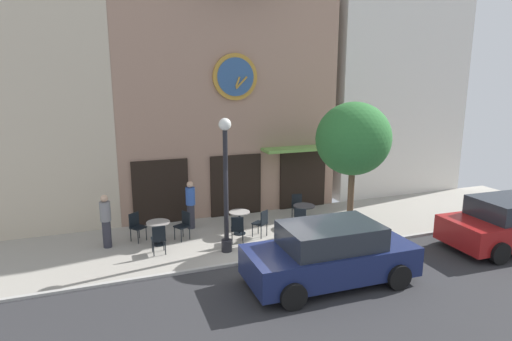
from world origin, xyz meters
name	(u,v)px	position (x,y,z in m)	size (l,w,h in m)	color
ground_plane	(297,277)	(0.00, -1.18, -0.02)	(25.30, 11.12, 0.13)	#9E998E
clock_building	(225,70)	(0.12, 5.57, 5.41)	(8.39, 3.73, 10.48)	#9E7A66
neighbor_building_left	(9,57)	(-7.19, 6.15, 5.79)	(6.29, 3.57, 11.59)	beige
neighbor_building_right	(384,33)	(7.89, 6.41, 7.10)	(6.38, 4.09, 14.19)	silver
street_lamp	(226,186)	(-1.25, 1.05, 2.03)	(0.36, 0.36, 4.00)	black
street_tree	(353,139)	(2.84, 0.77, 3.23)	(2.41, 2.17, 4.40)	brown
cafe_table_center_left	(158,228)	(-3.08, 2.30, 0.53)	(0.73, 0.73, 0.74)	black
cafe_table_near_door	(239,218)	(-0.42, 2.30, 0.54)	(0.69, 0.69, 0.77)	black
cafe_table_rightmost	(304,211)	(1.96, 2.29, 0.54)	(0.76, 0.76, 0.73)	black
cafe_chair_outer	(159,237)	(-3.18, 1.52, 0.53)	(0.40, 0.40, 0.90)	black
cafe_chair_near_lamp	(237,227)	(-0.75, 1.52, 0.53)	(0.50, 0.50, 0.90)	black
cafe_chair_near_tree	(301,219)	(1.49, 1.59, 0.53)	(0.56, 0.56, 0.90)	black
cafe_chair_curbside	(184,223)	(-2.25, 2.50, 0.53)	(0.54, 0.54, 0.90)	black
cafe_chair_left_end	(262,221)	(0.17, 1.79, 0.53)	(0.56, 0.56, 0.90)	black
cafe_chair_mid_row	(297,204)	(2.10, 3.10, 0.53)	(0.47, 0.47, 0.90)	black
cafe_chair_under_awning	(136,225)	(-3.69, 2.91, 0.53)	(0.56, 0.56, 0.90)	black
pedestrian_blue	(191,204)	(-1.82, 3.42, 0.86)	(0.37, 0.37, 1.67)	#2D2D38
pedestrian_grey	(106,220)	(-4.59, 2.65, 0.86)	(0.43, 0.43, 1.67)	#2D2D38
parked_car_navy	(330,254)	(0.63, -1.76, 0.76)	(4.33, 2.09, 1.55)	navy
parked_car_red	(512,223)	(7.09, -1.65, 0.76)	(4.37, 2.16, 1.55)	maroon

